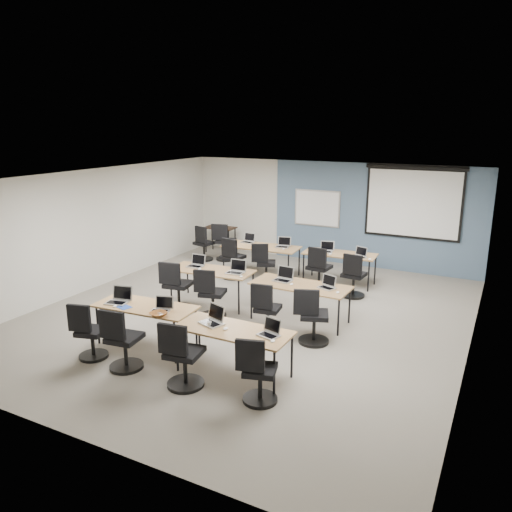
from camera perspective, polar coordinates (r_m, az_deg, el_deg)
The scene contains 58 objects.
floor at distance 9.96m, azimuth -0.64°, elevation -6.73°, with size 8.00×9.00×0.02m, color #6B6354.
ceiling at distance 9.30m, azimuth -0.69°, elevation 8.92°, with size 8.00×9.00×0.02m, color white.
wall_back at distance 13.59m, azimuth 8.27°, elevation 4.95°, with size 8.00×0.04×2.70m, color beige.
wall_front at distance 6.14m, azimuth -20.93°, elevation -8.41°, with size 8.00×0.04×2.70m, color beige.
wall_left at distance 11.90m, azimuth -17.97°, elevation 2.95°, with size 0.04×9.00×2.70m, color beige.
wall_right at distance 8.51m, azimuth 23.92°, elevation -2.26°, with size 0.04×9.00×2.70m, color beige.
blue_accent_panel at distance 13.22m, azimuth 13.37°, elevation 4.42°, with size 5.50×0.04×2.70m, color #3D5977.
whiteboard at distance 13.61m, azimuth 6.99°, elevation 5.44°, with size 1.28×0.03×0.98m.
projector_screen at distance 12.88m, azimuth 17.55°, elevation 6.28°, with size 2.40×0.10×1.82m.
training_table_front_left at distance 8.58m, azimuth -12.53°, elevation -5.85°, with size 1.73×0.72×0.73m.
training_table_front_right at distance 7.47m, azimuth -2.60°, elevation -8.69°, with size 1.75×0.73×0.73m.
training_table_mid_left at distance 10.41m, azimuth -5.13°, elevation -1.82°, with size 1.76×0.74×0.73m.
training_table_mid_right at distance 9.47m, azimuth 5.08°, elevation -3.53°, with size 1.87×0.78×0.73m.
training_table_back_left at distance 12.35m, azimuth 0.58°, elevation 0.95°, with size 1.90×0.79×0.73m.
training_table_back_right at distance 11.83m, azimuth 9.53°, elevation 0.07°, with size 1.69×0.70×0.73m.
laptop_0 at distance 8.80m, azimuth -15.40°, elevation -4.73°, with size 0.36×0.31×0.27m.
mouse_0 at distance 8.63m, azimuth -15.82°, elevation -5.54°, with size 0.05×0.09×0.03m, color white.
task_chair_0 at distance 8.49m, azimuth -18.55°, elevation -8.65°, with size 0.47×0.47×0.95m.
laptop_1 at distance 8.26m, azimuth -10.72°, elevation -5.82°, with size 0.30×0.26×0.23m.
mouse_1 at distance 8.07m, azimuth -10.80°, elevation -6.66°, with size 0.06×0.09×0.03m, color white.
task_chair_1 at distance 7.98m, azimuth -15.05°, elevation -9.73°, with size 0.53×0.53×1.00m.
laptop_2 at distance 7.68m, azimuth -4.93°, elevation -7.16°, with size 0.35×0.30×0.27m.
mouse_2 at distance 7.45m, azimuth -3.49°, elevation -8.28°, with size 0.06×0.10×0.04m, color white.
task_chair_2 at distance 7.31m, azimuth -8.45°, elevation -11.69°, with size 0.54×0.54×1.02m.
laptop_3 at distance 7.24m, azimuth 1.60°, elevation -8.59°, with size 0.30×0.26×0.23m.
mouse_3 at distance 7.05m, azimuth 1.94°, elevation -9.68°, with size 0.06×0.09×0.03m, color white.
task_chair_3 at distance 6.88m, azimuth 0.17°, elevation -13.55°, with size 0.49×0.48×0.97m.
laptop_4 at distance 10.65m, azimuth -6.84°, elevation -0.86°, with size 0.33×0.28×0.25m.
mouse_4 at distance 10.42m, azimuth -6.46°, elevation -1.50°, with size 0.06×0.09×0.03m, color white.
task_chair_4 at distance 10.17m, azimuth -9.06°, elevation -3.85°, with size 0.56×0.56×1.04m.
laptop_5 at distance 10.14m, azimuth -2.28°, elevation -1.57°, with size 0.35×0.30×0.26m.
mouse_5 at distance 9.87m, azimuth -1.71°, elevation -2.36°, with size 0.06×0.09×0.03m, color white.
task_chair_5 at distance 9.71m, azimuth -5.19°, elevation -4.75°, with size 0.52×0.52×1.00m.
laptop_6 at distance 9.66m, azimuth 3.18°, elevation -2.43°, with size 0.35×0.30×0.26m.
mouse_6 at distance 9.43m, azimuth 4.09°, elevation -3.23°, with size 0.06×0.09×0.03m, color white.
task_chair_6 at distance 8.97m, azimuth 1.17°, elevation -6.50°, with size 0.48×0.48×0.96m.
laptop_7 at distance 9.32m, azimuth 8.18°, elevation -3.27°, with size 0.30×0.26×0.23m.
mouse_7 at distance 9.08m, azimuth 9.33°, elevation -4.13°, with size 0.06×0.09×0.03m, color white.
task_chair_7 at distance 8.63m, azimuth 6.43°, elevation -7.35°, with size 0.56×0.53×1.01m.
laptop_8 at distance 12.71m, azimuth -0.91°, elevation 1.83°, with size 0.31×0.26×0.24m.
mouse_8 at distance 12.40m, azimuth -0.44°, elevation 1.27°, with size 0.06×0.10×0.04m, color white.
task_chair_8 at distance 12.12m, azimuth -2.76°, elevation -0.62°, with size 0.55×0.55×1.02m.
laptop_9 at distance 12.25m, azimuth 3.11°, elevation 1.31°, with size 0.32×0.27×0.24m.
mouse_9 at distance 12.03m, azimuth 3.16°, elevation 0.82°, with size 0.06×0.09×0.03m, color white.
task_chair_9 at distance 11.78m, azimuth 0.98°, elevation -1.20°, with size 0.52×0.49×0.97m.
laptop_10 at distance 11.88m, azimuth 8.01°, elevation 0.76°, with size 0.32×0.28×0.25m.
mouse_10 at distance 11.68m, azimuth 8.49°, elevation 0.24°, with size 0.06×0.10×0.03m, color white.
task_chair_10 at distance 11.37m, azimuth 7.16°, elevation -1.81°, with size 0.54×0.54×1.02m.
laptop_11 at distance 11.55m, azimuth 11.82°, elevation 0.14°, with size 0.30×0.26×0.23m.
mouse_11 at distance 11.40m, azimuth 12.88°, elevation -0.35°, with size 0.06×0.10×0.04m, color white.
task_chair_11 at distance 11.00m, azimuth 11.05°, elevation -2.60°, with size 0.51×0.51×1.00m.
blue_mousepad at distance 8.57m, azimuth -14.81°, elevation -5.67°, with size 0.22×0.18×0.01m, color #1E3E9D.
snack_bowl at distance 8.06m, azimuth -11.11°, elevation -6.51°, with size 0.32×0.32×0.08m, color #946520.
snack_plate at distance 7.60m, azimuth -5.06°, elevation -7.88°, with size 0.18×0.18×0.01m, color white.
coffee_cup at distance 7.56m, azimuth -5.38°, elevation -7.78°, with size 0.05×0.05×0.05m, color silver.
utility_table at distance 14.56m, azimuth -4.10°, elevation 2.94°, with size 0.89×0.50×0.75m.
spare_chair_a at distance 13.75m, azimuth -3.64°, elevation 1.27°, with size 0.56×0.56×1.04m.
spare_chair_b at distance 13.76m, azimuth -6.05°, elevation 1.12°, with size 0.50×0.50×0.98m.
Camera 1 is at (4.33, -8.17, 3.68)m, focal length 35.00 mm.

